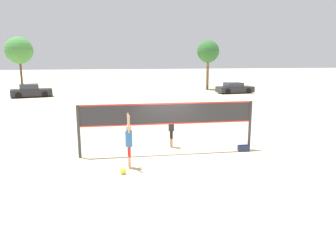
{
  "coord_description": "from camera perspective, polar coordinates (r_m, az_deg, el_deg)",
  "views": [
    {
      "loc": [
        -2.44,
        -14.28,
        4.38
      ],
      "look_at": [
        0.0,
        0.0,
        1.29
      ],
      "focal_mm": 35.0,
      "sensor_mm": 36.0,
      "label": 1
    }
  ],
  "objects": [
    {
      "name": "player_spiker",
      "position": [
        12.98,
        -6.83,
        -2.42
      ],
      "size": [
        0.28,
        0.71,
        2.19
      ],
      "rotation": [
        0.0,
        0.0,
        1.57
      ],
      "color": "tan",
      "rests_on": "ground_plane"
    },
    {
      "name": "player_blocker",
      "position": [
        15.87,
        0.58,
        -0.01
      ],
      "size": [
        0.28,
        0.69,
        2.03
      ],
      "rotation": [
        0.0,
        0.0,
        -1.57
      ],
      "color": "tan",
      "rests_on": "ground_plane"
    },
    {
      "name": "volleyball_net",
      "position": [
        14.75,
        0.0,
        1.32
      ],
      "size": [
        8.01,
        0.13,
        2.34
      ],
      "color": "#38383D",
      "rests_on": "ground_plane"
    },
    {
      "name": "parked_car_mid",
      "position": [
        38.95,
        -22.74,
        5.61
      ],
      "size": [
        4.52,
        2.71,
        1.42
      ],
      "rotation": [
        0.0,
        0.0,
        0.23
      ],
      "color": "#232328",
      "rests_on": "ground_plane"
    },
    {
      "name": "tree_right_cluster",
      "position": [
        44.73,
        7.0,
        12.7
      ],
      "size": [
        2.93,
        2.93,
        6.48
      ],
      "color": "brown",
      "rests_on": "ground_plane"
    },
    {
      "name": "tree_left_cluster",
      "position": [
        47.4,
        -24.51,
        11.88
      ],
      "size": [
        3.47,
        3.47,
        6.86
      ],
      "color": "#4C3823",
      "rests_on": "ground_plane"
    },
    {
      "name": "gear_bag",
      "position": [
        15.89,
        13.03,
        -3.76
      ],
      "size": [
        0.5,
        0.32,
        0.27
      ],
      "color": "navy",
      "rests_on": "ground_plane"
    },
    {
      "name": "volleyball",
      "position": [
        12.65,
        -7.84,
        -7.77
      ],
      "size": [
        0.23,
        0.23,
        0.23
      ],
      "color": "yellow",
      "rests_on": "ground_plane"
    },
    {
      "name": "parked_car_near",
      "position": [
        40.6,
        11.52,
        6.45
      ],
      "size": [
        4.51,
        2.31,
        1.29
      ],
      "rotation": [
        0.0,
        0.0,
        0.1
      ],
      "color": "#232328",
      "rests_on": "ground_plane"
    },
    {
      "name": "ground_plane",
      "position": [
        15.14,
        0.0,
        -4.76
      ],
      "size": [
        200.0,
        200.0,
        0.0
      ],
      "primitive_type": "plane",
      "color": "beige"
    }
  ]
}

